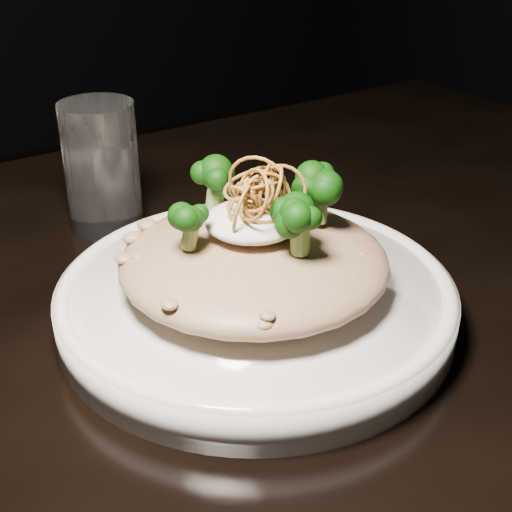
# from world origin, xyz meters

# --- Properties ---
(table) EXTENTS (1.10, 0.80, 0.75)m
(table) POSITION_xyz_m (0.00, 0.00, 0.67)
(table) COLOR black
(table) RESTS_ON ground
(plate) EXTENTS (0.30, 0.30, 0.03)m
(plate) POSITION_xyz_m (-0.08, -0.05, 0.77)
(plate) COLOR white
(plate) RESTS_ON table
(risotto) EXTENTS (0.20, 0.20, 0.04)m
(risotto) POSITION_xyz_m (-0.08, -0.05, 0.80)
(risotto) COLOR brown
(risotto) RESTS_ON plate
(broccoli) EXTENTS (0.15, 0.15, 0.06)m
(broccoli) POSITION_xyz_m (-0.08, -0.05, 0.85)
(broccoli) COLOR black
(broccoli) RESTS_ON risotto
(cheese) EXTENTS (0.07, 0.07, 0.02)m
(cheese) POSITION_xyz_m (-0.08, -0.05, 0.83)
(cheese) COLOR white
(cheese) RESTS_ON risotto
(shallots) EXTENTS (0.06, 0.06, 0.04)m
(shallots) POSITION_xyz_m (-0.08, -0.05, 0.87)
(shallots) COLOR brown
(shallots) RESTS_ON cheese
(drinking_glass) EXTENTS (0.08, 0.08, 0.12)m
(drinking_glass) POSITION_xyz_m (-0.10, 0.17, 0.81)
(drinking_glass) COLOR white
(drinking_glass) RESTS_ON table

